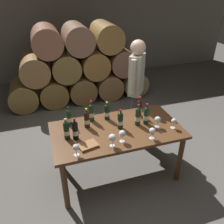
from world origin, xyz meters
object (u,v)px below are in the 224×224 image
Objects in this scene: wine_bottle_2 at (139,108)px; wine_bottle_6 at (146,115)px; wine_glass_3 at (76,148)px; wine_glass_0 at (152,131)px; wine_glass_5 at (174,121)px; dining_table at (117,135)px; wine_glass_2 at (112,138)px; wine_glass_4 at (158,120)px; wine_bottle_0 at (87,119)px; wine_glass_1 at (122,134)px; tasting_notebook at (88,145)px; wine_bottle_4 at (107,112)px; wine_bottle_3 at (66,130)px; wine_bottle_5 at (120,120)px; wine_bottle_1 at (138,116)px; wine_bottle_8 at (91,112)px; sommelier_presenting at (136,83)px; wine_bottle_9 at (75,130)px; wine_bottle_7 at (69,117)px.

wine_bottle_6 is (0.00, -0.23, 0.00)m from wine_bottle_2.
wine_glass_0 is at bearing 1.56° from wine_glass_3.
wine_bottle_2 is 0.53m from wine_glass_5.
dining_table is 0.41m from wine_glass_2.
wine_bottle_6 is 0.17m from wine_glass_4.
dining_table is at bearing -25.45° from wine_bottle_0.
wine_glass_3 is at bearing -114.55° from wine_bottle_0.
dining_table is 0.48m from wine_bottle_6.
wine_glass_1 is 0.15m from wine_glass_2.
wine_glass_4 is at bearing 16.29° from wine_glass_2.
wine_bottle_2 is 1.36× the size of tasting_notebook.
wine_bottle_0 is at bearing -160.16° from wine_bottle_4.
wine_bottle_5 is at bearing 1.36° from wine_bottle_3.
wine_glass_3 is (-0.24, -0.52, -0.02)m from wine_bottle_0.
wine_bottle_1 is 1.01× the size of wine_bottle_8.
wine_bottle_4 is 0.54m from wine_bottle_6.
wine_bottle_1 is (0.30, 0.02, 0.22)m from dining_table.
wine_glass_3 is at bearing -136.85° from sommelier_presenting.
sommelier_presenting reaches higher than wine_glass_3.
dining_table is 0.34m from wine_glass_1.
wine_bottle_9 is (-0.60, -0.06, 0.01)m from wine_bottle_5.
wine_bottle_4 is at bearing 149.56° from wine_bottle_6.
wine_bottle_1 is 0.79m from tasting_notebook.
wine_bottle_9 is (-0.19, -0.22, 0.01)m from wine_bottle_0.
wine_bottle_5 is 0.49m from wine_glass_4.
wine_bottle_9 is at bearing -131.33° from wine_bottle_0.
wine_bottle_6 reaches higher than wine_bottle_7.
wine_glass_3 reaches higher than tasting_notebook.
wine_bottle_5 is at bearing 29.27° from wine_glass_3.
wine_glass_5 is at bearing -32.44° from wine_bottle_4.
dining_table is at bearing 62.55° from wine_glass_2.
wine_bottle_5 is at bearing -70.22° from wine_bottle_4.
wine_bottle_6 reaches higher than dining_table.
wine_glass_4 is 1.09× the size of wine_glass_5.
wine_bottle_4 is at bearing 92.17° from wine_glass_1.
wine_bottle_4 is at bearing -143.31° from sommelier_presenting.
wine_bottle_6 is (0.42, 0.01, 0.22)m from dining_table.
wine_glass_1 reaches higher than wine_glass_0.
wine_bottle_2 is at bearing 124.29° from wine_glass_5.
wine_bottle_1 is 0.25m from wine_bottle_5.
wine_bottle_4 is at bearing 78.82° from wine_glass_2.
dining_table is 0.38m from wine_bottle_1.
wine_bottle_9 is 1.27m from wine_glass_5.
tasting_notebook is 0.13× the size of sommelier_presenting.
wine_glass_0 is 0.37m from wine_glass_1.
wine_bottle_0 is 0.94× the size of wine_bottle_2.
wine_bottle_7 is 0.89× the size of wine_bottle_8.
tasting_notebook reaches higher than dining_table.
wine_bottle_0 is 0.94× the size of wine_bottle_9.
wine_glass_4 is (0.23, -0.13, -0.02)m from wine_bottle_1.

